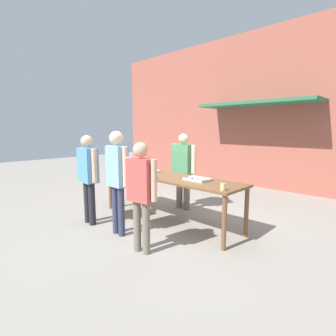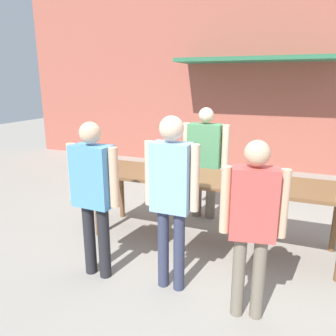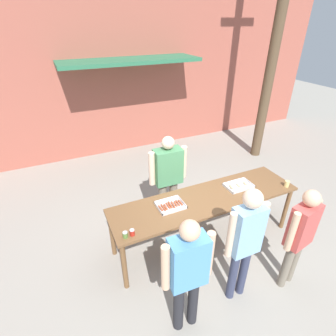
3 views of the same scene
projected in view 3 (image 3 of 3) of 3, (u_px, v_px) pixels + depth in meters
The scene contains 13 objects.
ground_plane at pixel (203, 239), 4.42m from camera, with size 24.00×24.00×0.00m, color gray.
building_facade_back at pixel (124, 64), 6.42m from camera, with size 12.00×1.11×4.50m.
serving_table at pixel (206, 202), 4.03m from camera, with size 2.98×0.78×0.86m.
food_tray_sausages at pixel (170, 205), 3.81m from camera, with size 0.39×0.32×0.04m.
food_tray_buns at pixel (238, 186), 4.25m from camera, with size 0.44×0.29×0.06m.
condiment_jar_mustard at pixel (125, 235), 3.25m from camera, with size 0.06×0.06×0.08m.
condiment_jar_ketchup at pixel (132, 232), 3.29m from camera, with size 0.06×0.06×0.08m.
beer_cup at pixel (287, 184), 4.24m from camera, with size 0.07×0.07×0.10m.
person_server_behind_table at pixel (168, 173), 4.44m from camera, with size 0.68×0.27×1.63m.
person_customer_holding_hotdog at pixel (188, 270), 2.73m from camera, with size 0.58×0.24×1.62m.
person_customer_with_cup at pixel (300, 232), 3.25m from camera, with size 0.52×0.26×1.55m.
person_customer_waiting_in_line at pixel (245, 237), 3.04m from camera, with size 0.53×0.22×1.70m.
utility_pole at pixel (278, 29), 5.67m from camera, with size 1.10×0.24×5.91m.
Camera 3 is at (-1.88, -2.69, 3.25)m, focal length 28.00 mm.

